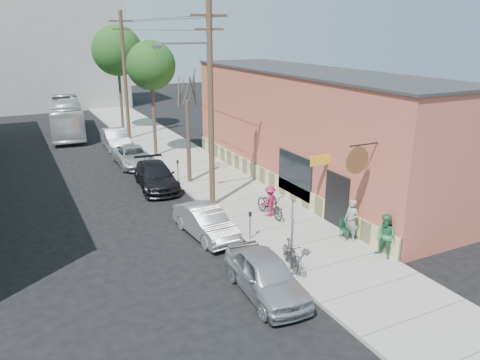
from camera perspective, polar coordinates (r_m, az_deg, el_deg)
name	(u,v)px	position (r m, az deg, el deg)	size (l,w,h in m)	color
ground	(196,247)	(19.98, -5.33, -8.15)	(120.00, 120.00, 0.00)	black
sidewalk	(195,167)	(30.99, -5.52, 1.57)	(4.50, 58.00, 0.15)	#9D9D91
cafe_building	(309,129)	(27.21, 8.40, 6.16)	(6.60, 20.20, 6.61)	#B35642
end_cap_building	(41,55)	(59.02, -23.11, 13.87)	(18.00, 8.00, 12.00)	#A0A09B
sign_post	(292,229)	(17.22, 6.39, -5.91)	(0.07, 0.45, 2.80)	slate
parking_meter_near	(250,221)	(19.95, 1.25, -5.02)	(0.14, 0.14, 1.24)	slate
parking_meter_far	(178,167)	(27.92, -7.60, 1.59)	(0.14, 0.14, 1.24)	slate
utility_pole_near	(210,102)	(22.74, -3.73, 9.42)	(3.57, 0.28, 10.00)	#503A28
utility_pole_far	(125,74)	(39.13, -13.87, 12.41)	(1.80, 0.28, 10.00)	#503A28
tree_bare	(188,142)	(27.28, -6.31, 4.63)	(0.24, 0.24, 4.77)	#44392C
tree_leafy_mid	(151,66)	(33.07, -10.80, 13.51)	(3.32, 3.32, 7.93)	#44392C
tree_leafy_far	(117,51)	(42.67, -14.75, 14.99)	(4.26, 4.26, 8.99)	#44392C
patio_chair_a	(350,228)	(20.82, 13.26, -5.68)	(0.50, 0.50, 0.88)	#124228
patio_chair_b	(347,229)	(20.64, 12.91, -5.88)	(0.50, 0.50, 0.88)	#124228
patron_grey	(351,220)	(20.31, 13.42, -4.80)	(0.68, 0.44, 1.86)	gray
patron_green	(386,236)	(19.24, 17.34, -6.57)	(0.87, 0.68, 1.80)	#2D7147
cyclist	(270,201)	(22.46, 3.69, -2.58)	(0.97, 0.56, 1.50)	#A1173E
cyclist_bike	(270,205)	(22.53, 3.68, -3.03)	(0.75, 2.15, 1.13)	#232326
parked_bike_a	(291,254)	(17.92, 6.20, -9.02)	(0.49, 1.73, 1.04)	black
parked_bike_b	(294,258)	(17.88, 6.65, -9.39)	(0.59, 1.68, 0.88)	slate
car_0	(266,275)	(16.36, 3.17, -11.48)	(1.72, 4.28, 1.46)	#B1B3B9
car_1	(206,222)	(20.70, -4.19, -5.13)	(1.41, 4.06, 1.34)	#ADB2B5
car_2	(156,176)	(27.28, -10.21, 0.48)	(1.99, 4.90, 1.42)	black
car_3	(133,156)	(32.19, -12.93, 2.85)	(2.12, 4.59, 1.28)	silver
car_4	(115,139)	(37.10, -14.94, 4.85)	(1.59, 4.56, 1.50)	#ACACB4
bus	(67,117)	(43.47, -20.38, 7.19)	(2.50, 10.70, 2.98)	white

